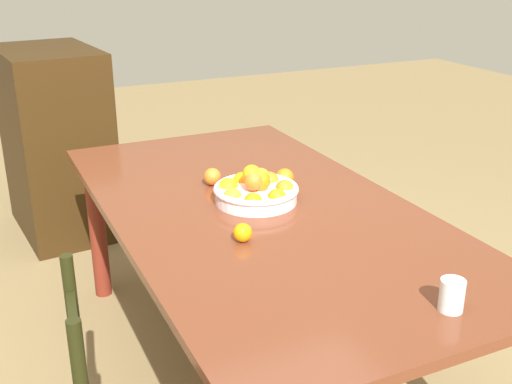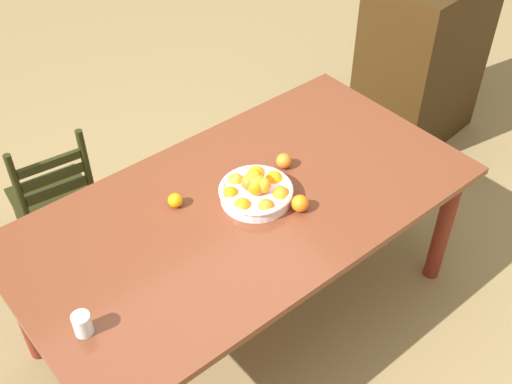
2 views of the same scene
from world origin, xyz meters
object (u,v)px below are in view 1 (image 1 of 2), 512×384
Objects in this scene: cabinet at (57,143)px; fruit_bowl at (256,190)px; orange_loose_2 at (212,177)px; orange_loose_0 at (243,233)px; orange_loose_1 at (285,178)px; drinking_glass at (452,295)px; dining_table at (260,230)px.

fruit_bowl is at bearing -170.16° from cabinet.
fruit_bowl is at bearing -160.14° from orange_loose_2.
orange_loose_0 is at bearing -177.24° from cabinet.
orange_loose_1 is at bearing -42.55° from orange_loose_0.
drinking_glass reaches higher than orange_loose_0.
drinking_glass is (-1.18, -0.24, 0.01)m from orange_loose_2.
fruit_bowl reaches higher than orange_loose_1.
orange_loose_0 is 0.72m from drinking_glass.
cabinet is at bearing 21.45° from orange_loose_1.
orange_loose_0 is 0.55m from orange_loose_1.
orange_loose_0 is at bearing 143.19° from dining_table.
cabinet is 1.90m from fruit_bowl.
fruit_bowl is 0.95m from drinking_glass.
orange_loose_2 is at bearing -170.87° from cabinet.
orange_loose_1 is (-1.72, -0.68, 0.24)m from cabinet.
dining_table is 0.90m from drinking_glass.
cabinet reaches higher than dining_table.
dining_table is at bearing -36.81° from orange_loose_0.
fruit_bowl is at bearing 119.00° from orange_loose_1.
drinking_glass is (-2.75, -0.65, 0.24)m from cabinet.
drinking_glass is at bearing -172.24° from cabinet.
drinking_glass is at bearing -151.72° from orange_loose_0.
dining_table is 32.19× the size of orange_loose_0.
cabinet reaches higher than fruit_bowl.
cabinet is 2.16m from orange_loose_0.
cabinet is 17.65× the size of orange_loose_0.
orange_loose_0 is (-0.24, 0.18, 0.13)m from dining_table.
dining_table is 28.50× the size of orange_loose_2.
dining_table is at bearing 171.52° from fruit_bowl.
cabinet is at bearing 14.60° from orange_loose_2.
orange_loose_1 is 1.05× the size of orange_loose_2.
fruit_bowl is 4.33× the size of orange_loose_1.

